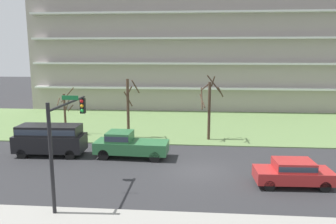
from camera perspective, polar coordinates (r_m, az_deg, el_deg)
The scene contains 10 objects.
ground at distance 22.23m, azimuth 5.38°, elevation -10.16°, with size 160.00×160.00×0.00m, color #2D2D30.
grass_lawn_strip at distance 35.67m, azimuth 5.15°, elevation -2.21°, with size 80.00×16.00×0.08m, color #66844C.
apartment_building at distance 48.35m, azimuth 5.23°, elevation 12.34°, with size 44.92×11.96×18.97m.
tree_far_left at distance 32.16m, azimuth -17.35°, elevation -0.00°, with size 1.53×1.51×4.51m.
tree_left at distance 29.82m, azimuth -6.84°, elevation 0.95°, with size 1.28×1.61×5.42m.
tree_center at distance 29.05m, azimuth 7.17°, elevation 1.06°, with size 2.14×2.05×5.88m.
sedan_red_near_left at distance 20.87m, azimuth 20.84°, elevation -9.66°, with size 4.46×1.94×1.57m.
pickup_green_center_left at distance 24.78m, azimuth -6.85°, elevation -5.54°, with size 5.49×2.26×1.95m.
van_black_near_right at distance 26.52m, azimuth -19.76°, elevation -4.18°, with size 5.25×2.13×2.36m.
traffic_signal_mast at distance 17.79m, azimuth -17.40°, elevation -3.05°, with size 0.90×5.02×5.51m.
Camera 1 is at (-0.35, -20.82, 7.77)m, focal length 35.22 mm.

